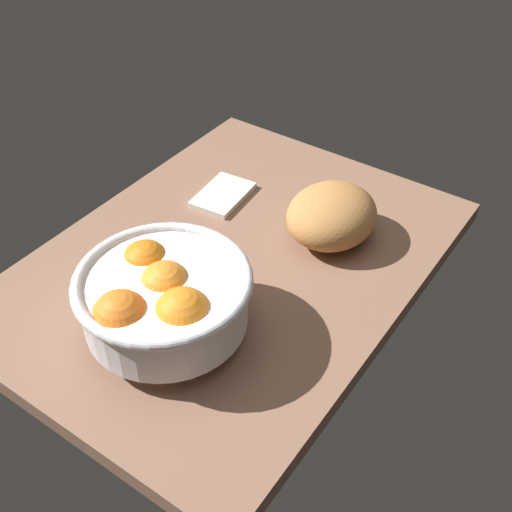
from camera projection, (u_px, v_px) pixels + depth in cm
name	position (u px, v px, depth cm)	size (l,w,h in cm)	color
ground_plane	(231.00, 266.00, 102.59)	(72.86, 53.92, 3.00)	#855E49
fruit_bowl	(162.00, 299.00, 84.89)	(23.58, 23.58, 11.94)	white
bread_loaf	(332.00, 215.00, 102.94)	(15.80, 13.85, 8.79)	#BC7D43
napkin_folded	(223.00, 195.00, 113.86)	(11.13, 7.48, 1.00)	silver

